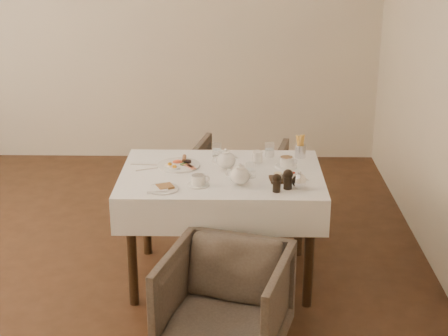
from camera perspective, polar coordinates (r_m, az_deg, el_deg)
table at (r=4.40m, az=-0.21°, el=-1.80°), size 1.28×0.88×0.75m
armchair_near at (r=3.81m, az=0.08°, el=-11.22°), size 0.81×0.82×0.61m
armchair_far at (r=5.33m, az=1.19°, el=-1.36°), size 0.82×0.83×0.64m
breakfast_plate at (r=4.47m, az=-3.76°, el=0.30°), size 0.28×0.28×0.03m
side_plate at (r=4.10m, az=-5.18°, el=-1.71°), size 0.19×0.18×0.02m
teapot_centre at (r=4.39m, az=0.15°, el=0.77°), size 0.20×0.18×0.14m
teapot_front at (r=4.14m, az=1.32°, el=-0.50°), size 0.21×0.19×0.14m
creamer at (r=4.52m, az=2.81°, el=0.95°), size 0.07×0.07×0.07m
teacup_near at (r=4.14m, az=-2.15°, el=-1.06°), size 0.13×0.13×0.07m
teacup_far at (r=4.45m, az=5.21°, el=0.46°), size 0.14×0.14×0.07m
glass_left at (r=4.63m, az=-0.61°, el=1.51°), size 0.08×0.08×0.09m
glass_mid at (r=4.27m, az=2.24°, el=-0.18°), size 0.07×0.07×0.09m
glass_right at (r=4.64m, az=3.80°, el=1.53°), size 0.09×0.09×0.09m
condiment_board at (r=4.24m, az=5.01°, el=-0.83°), size 0.19×0.14×0.05m
pepper_mill_left at (r=4.05m, az=4.41°, el=-1.23°), size 0.06×0.06×0.11m
pepper_mill_right at (r=4.10m, az=5.33°, el=-0.92°), size 0.08×0.08×0.12m
silver_pot at (r=4.11m, az=6.27°, el=-0.98°), size 0.11×0.09×0.11m
fries_cup at (r=4.63m, az=6.38°, el=1.72°), size 0.07×0.07×0.16m
cutlery_fork at (r=4.51m, az=-6.64°, el=0.27°), size 0.18×0.03×0.00m
cutlery_knife at (r=4.43m, az=-6.29°, el=-0.10°), size 0.16×0.08×0.00m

